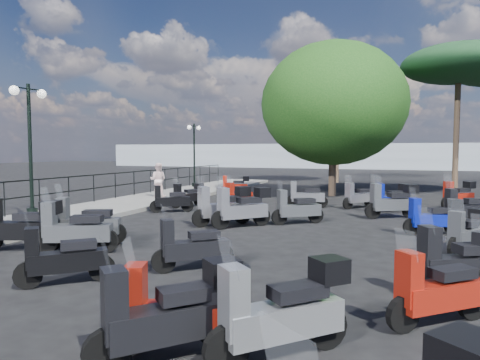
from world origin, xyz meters
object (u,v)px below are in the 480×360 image
(scooter_16, at_px, (392,202))
(scooter_14, at_px, (192,247))
(pine_2, at_px, (338,84))
(scooter_21, at_px, (433,217))
(scooter_7, at_px, (169,315))
(lamp_post_1, at_px, (30,141))
(scooter_18, at_px, (281,312))
(pine_0, at_px, (459,64))
(scooter_3, at_px, (171,200))
(scooter_19, at_px, (437,292))
(scooter_27, at_px, (466,232))
(scooter_11, at_px, (238,196))
(scooter_22, at_px, (467,209))
(scooter_26, at_px, (459,265))
(pedestrian_far, at_px, (158,180))
(scooter_1, at_px, (63,259))
(scooter_8, at_px, (74,231))
(scooter_13, at_px, (183,311))
(scooter_15, at_px, (297,209))
(scooter_5, at_px, (235,185))
(broadleaf_tree, at_px, (333,104))
(scooter_29, at_px, (458,195))
(scooter_2, at_px, (21,226))
(scooter_23, at_px, (358,197))
(scooter_31, at_px, (223,207))
(scooter_17, at_px, (391,198))
(scooter_10, at_px, (306,196))
(scooter_4, at_px, (188,196))
(scooter_30, at_px, (86,224))
(lamp_post_2, at_px, (194,151))

(scooter_16, bearing_deg, scooter_14, 126.41)
(pine_2, bearing_deg, scooter_21, -74.13)
(scooter_7, bearing_deg, lamp_post_1, 6.15)
(scooter_18, xyz_separation_m, pine_0, (3.60, 19.38, 5.88))
(scooter_16, distance_m, pine_0, 11.06)
(scooter_3, distance_m, scooter_19, 11.03)
(pine_0, bearing_deg, scooter_27, -94.84)
(scooter_11, relative_size, scooter_22, 0.89)
(scooter_14, xyz_separation_m, scooter_26, (4.43, 0.22, 0.05))
(lamp_post_1, height_order, pine_2, pine_2)
(pedestrian_far, xyz_separation_m, scooter_1, (4.94, -10.93, -0.47))
(scooter_8, distance_m, scooter_13, 5.43)
(scooter_15, relative_size, scooter_27, 0.99)
(scooter_5, bearing_deg, scooter_3, 159.68)
(broadleaf_tree, relative_size, pine_0, 1.00)
(scooter_14, xyz_separation_m, broadleaf_tree, (0.43, 13.92, 3.99))
(scooter_11, relative_size, scooter_29, 1.09)
(scooter_5, distance_m, pine_0, 12.45)
(scooter_2, bearing_deg, scooter_15, -62.35)
(lamp_post_1, bearing_deg, scooter_26, -6.08)
(scooter_2, bearing_deg, scooter_5, -20.95)
(scooter_3, xyz_separation_m, scooter_8, (1.12, -6.02, 0.06))
(scooter_2, xyz_separation_m, broadleaf_tree, (4.62, 13.89, 3.86))
(scooter_3, height_order, broadleaf_tree, broadleaf_tree)
(scooter_11, xyz_separation_m, scooter_23, (4.46, 1.16, 0.01))
(scooter_13, bearing_deg, scooter_7, 147.25)
(pedestrian_far, height_order, scooter_31, pedestrian_far)
(scooter_13, bearing_deg, scooter_27, -50.54)
(scooter_7, distance_m, scooter_31, 8.15)
(scooter_2, bearing_deg, scooter_7, -140.71)
(scooter_3, height_order, scooter_16, scooter_16)
(scooter_14, relative_size, scooter_31, 0.82)
(scooter_11, xyz_separation_m, scooter_17, (5.67, 0.54, 0.07))
(scooter_22, height_order, pine_2, pine_2)
(scooter_10, bearing_deg, scooter_18, 175.72)
(lamp_post_1, xyz_separation_m, scooter_1, (5.73, -4.77, -2.06))
(lamp_post_1, relative_size, scooter_1, 3.29)
(scooter_4, bearing_deg, scooter_27, 179.94)
(scooter_30, relative_size, scooter_31, 1.11)
(scooter_21, relative_size, broadleaf_tree, 0.20)
(scooter_3, relative_size, scooter_21, 0.94)
(scooter_3, relative_size, scooter_4, 0.98)
(pedestrian_far, distance_m, scooter_26, 14.30)
(scooter_3, distance_m, scooter_26, 10.47)
(scooter_23, height_order, scooter_27, scooter_23)
(scooter_8, bearing_deg, lamp_post_1, 31.22)
(scooter_22, bearing_deg, pine_0, -29.59)
(scooter_1, distance_m, scooter_22, 11.05)
(scooter_7, xyz_separation_m, scooter_26, (3.07, 3.36, -0.03))
(lamp_post_2, distance_m, scooter_14, 16.78)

